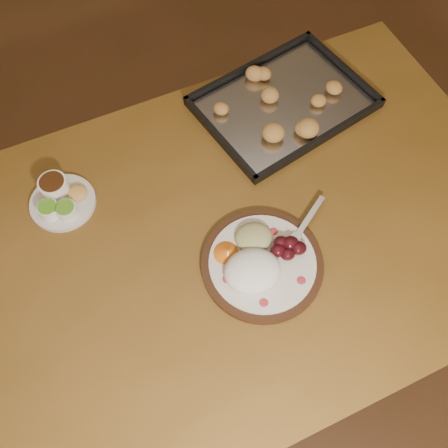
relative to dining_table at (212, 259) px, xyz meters
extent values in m
plane|color=brown|center=(-0.22, 0.24, -0.65)|extent=(4.00, 4.00, 0.00)
cube|color=brown|center=(0.00, 0.00, 0.08)|extent=(1.64, 1.16, 0.04)
cylinder|color=#4A3016|center=(0.60, 0.50, -0.30)|extent=(0.07, 0.07, 0.71)
cylinder|color=black|center=(0.10, -0.09, 0.10)|extent=(0.27, 0.27, 0.02)
cylinder|color=beige|center=(0.10, -0.09, 0.11)|extent=(0.23, 0.23, 0.01)
ellipsoid|color=#AF2A30|center=(0.07, -0.17, 0.12)|extent=(0.02, 0.02, 0.00)
ellipsoid|color=#AF2A30|center=(0.16, -0.15, 0.12)|extent=(0.02, 0.02, 0.00)
ellipsoid|color=#AF2A30|center=(0.14, -0.02, 0.12)|extent=(0.02, 0.02, 0.00)
ellipsoid|color=#AF2A30|center=(0.01, -0.11, 0.12)|extent=(0.02, 0.02, 0.00)
ellipsoid|color=white|center=(0.07, -0.11, 0.13)|extent=(0.16, 0.15, 0.06)
ellipsoid|color=#490A15|center=(0.15, -0.09, 0.13)|extent=(0.03, 0.03, 0.03)
ellipsoid|color=#490A15|center=(0.16, -0.06, 0.13)|extent=(0.03, 0.03, 0.03)
ellipsoid|color=#490A15|center=(0.15, -0.06, 0.13)|extent=(0.03, 0.03, 0.03)
ellipsoid|color=#490A15|center=(0.18, -0.08, 0.13)|extent=(0.03, 0.03, 0.03)
ellipsoid|color=#490A15|center=(0.13, -0.07, 0.13)|extent=(0.03, 0.03, 0.03)
ellipsoid|color=tan|center=(0.09, -0.03, 0.13)|extent=(0.11, 0.10, 0.03)
cone|color=orange|center=(0.03, -0.05, 0.13)|extent=(0.09, 0.08, 0.03)
cube|color=silver|center=(0.23, 0.00, 0.12)|extent=(0.10, 0.10, 0.00)
cube|color=silver|center=(0.18, -0.05, 0.12)|extent=(0.04, 0.04, 0.00)
cylinder|color=silver|center=(0.17, -0.07, 0.12)|extent=(0.02, 0.02, 0.00)
cylinder|color=silver|center=(0.16, -0.07, 0.12)|extent=(0.02, 0.02, 0.00)
cylinder|color=silver|center=(0.16, -0.07, 0.12)|extent=(0.02, 0.02, 0.00)
cylinder|color=silver|center=(0.16, -0.06, 0.12)|extent=(0.02, 0.02, 0.00)
cylinder|color=beige|center=(-0.31, 0.18, 0.10)|extent=(0.15, 0.15, 0.01)
cylinder|color=white|center=(-0.34, 0.15, 0.12)|extent=(0.05, 0.05, 0.03)
cylinder|color=#4E921D|center=(-0.34, 0.15, 0.14)|extent=(0.04, 0.04, 0.00)
cylinder|color=white|center=(-0.30, 0.14, 0.12)|extent=(0.05, 0.05, 0.03)
cylinder|color=#4E921D|center=(-0.30, 0.14, 0.14)|extent=(0.04, 0.04, 0.00)
cylinder|color=white|center=(-0.32, 0.21, 0.13)|extent=(0.07, 0.07, 0.04)
cylinder|color=#361A09|center=(-0.32, 0.21, 0.15)|extent=(0.06, 0.06, 0.00)
ellipsoid|color=gold|center=(-0.28, 0.19, 0.12)|extent=(0.05, 0.05, 0.02)
cube|color=black|center=(0.28, 0.34, 0.10)|extent=(0.51, 0.44, 0.01)
cube|color=black|center=(0.22, 0.48, 0.11)|extent=(0.40, 0.17, 0.02)
cube|color=black|center=(0.33, 0.20, 0.11)|extent=(0.40, 0.17, 0.02)
cube|color=black|center=(0.47, 0.42, 0.11)|extent=(0.12, 0.29, 0.02)
cube|color=black|center=(0.09, 0.27, 0.11)|extent=(0.12, 0.29, 0.02)
cube|color=#AFB0B4|center=(0.28, 0.34, 0.11)|extent=(0.47, 0.41, 0.00)
ellipsoid|color=gold|center=(0.33, 0.36, 0.12)|extent=(0.05, 0.04, 0.03)
ellipsoid|color=gold|center=(0.34, 0.41, 0.12)|extent=(0.06, 0.06, 0.03)
ellipsoid|color=gold|center=(0.26, 0.43, 0.12)|extent=(0.05, 0.05, 0.03)
ellipsoid|color=gold|center=(0.20, 0.36, 0.12)|extent=(0.06, 0.06, 0.03)
ellipsoid|color=gold|center=(0.19, 0.34, 0.12)|extent=(0.06, 0.06, 0.03)
ellipsoid|color=gold|center=(0.24, 0.31, 0.12)|extent=(0.06, 0.06, 0.03)
ellipsoid|color=gold|center=(0.25, 0.27, 0.12)|extent=(0.06, 0.06, 0.03)
ellipsoid|color=gold|center=(0.32, 0.26, 0.12)|extent=(0.05, 0.05, 0.03)
ellipsoid|color=gold|center=(0.38, 0.35, 0.12)|extent=(0.06, 0.06, 0.03)
camera|label=1|loc=(-0.09, -0.49, 1.11)|focal=40.00mm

